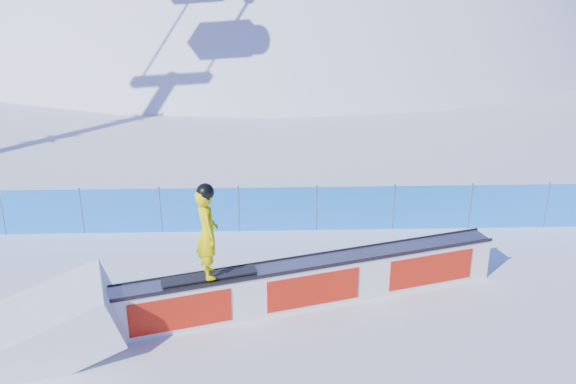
{
  "coord_description": "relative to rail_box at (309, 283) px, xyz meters",
  "views": [
    {
      "loc": [
        -0.2,
        -10.65,
        7.12
      ],
      "look_at": [
        0.21,
        2.8,
        1.75
      ],
      "focal_mm": 40.0,
      "sensor_mm": 36.0,
      "label": 1
    }
  ],
  "objects": [
    {
      "name": "ground",
      "position": [
        -0.59,
        -0.91,
        -0.49
      ],
      "size": [
        160.0,
        160.0,
        0.0
      ],
      "primitive_type": "plane",
      "color": "white",
      "rests_on": "ground"
    },
    {
      "name": "snow_hill",
      "position": [
        -0.59,
        41.09,
        -18.49
      ],
      "size": [
        64.0,
        64.0,
        64.0
      ],
      "color": "white",
      "rests_on": "ground"
    },
    {
      "name": "safety_fence",
      "position": [
        -0.59,
        3.59,
        0.11
      ],
      "size": [
        22.05,
        0.05,
        1.3
      ],
      "color": "#197BF8",
      "rests_on": "ground"
    },
    {
      "name": "rail_box",
      "position": [
        0.0,
        0.0,
        0.0
      ],
      "size": [
        8.13,
        2.94,
        1.0
      ],
      "rotation": [
        0.0,
        0.0,
        0.29
      ],
      "color": "silver",
      "rests_on": "ground"
    },
    {
      "name": "snow_ramp",
      "position": [
        -4.98,
        -1.49,
        -0.49
      ],
      "size": [
        3.27,
        2.54,
        1.79
      ],
      "primitive_type": null,
      "rotation": [
        0.0,
        -0.31,
        0.29
      ],
      "color": "white",
      "rests_on": "ground"
    },
    {
      "name": "snowboarder",
      "position": [
        -1.98,
        -0.59,
        1.46
      ],
      "size": [
        1.87,
        0.85,
        1.93
      ],
      "rotation": [
        0.0,
        0.0,
        1.82
      ],
      "color": "black",
      "rests_on": "rail_box"
    }
  ]
}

